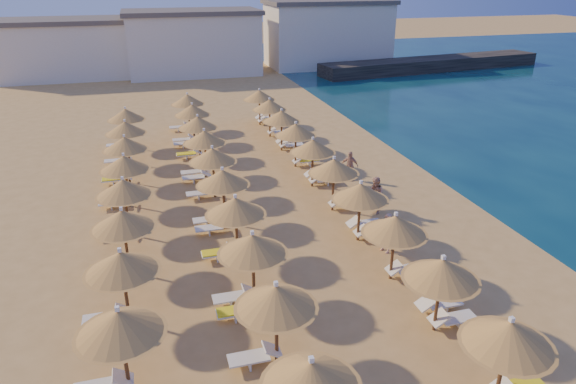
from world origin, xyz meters
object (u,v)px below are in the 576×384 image
object	(u,v)px
parasol_row_east	(334,167)
jetty	(433,64)
beachgoer_b	(376,195)
beachgoer_c	(350,166)
beachgoer_a	(387,233)
parasol_row_west	(223,179)

from	to	relation	value
parasol_row_east	jetty	bearing A→B (deg)	53.18
jetty	beachgoer_b	xyz separation A→B (m)	(-24.30, -35.94, 0.20)
beachgoer_c	beachgoer_a	bearing A→B (deg)	-66.48
beachgoer_b	beachgoer_a	distance (m)	3.99
jetty	parasol_row_west	bearing A→B (deg)	-139.29
beachgoer_c	beachgoer_a	size ratio (longest dim) A/B	0.97
parasol_row_east	beachgoer_b	bearing A→B (deg)	-23.66
parasol_row_east	parasol_row_west	distance (m)	5.58
parasol_row_east	beachgoer_c	xyz separation A→B (m)	(2.40, 3.66, -1.47)
parasol_row_west	beachgoer_b	distance (m)	7.73
jetty	beachgoer_a	size ratio (longest dim) A/B	16.51
parasol_row_east	beachgoer_a	distance (m)	4.93
beachgoer_b	parasol_row_west	bearing A→B (deg)	-113.35
beachgoer_b	parasol_row_east	bearing A→B (deg)	-130.50
jetty	beachgoer_a	world-z (taller)	beachgoer_a
parasol_row_east	beachgoer_a	world-z (taller)	parasol_row_east
parasol_row_west	beachgoer_a	bearing A→B (deg)	-36.34
jetty	beachgoer_a	xyz separation A→B (m)	(-25.52, -39.73, 0.16)
beachgoer_c	beachgoer_b	bearing A→B (deg)	-60.70
jetty	parasol_row_east	world-z (taller)	parasol_row_east
parasol_row_east	beachgoer_b	world-z (taller)	parasol_row_east
parasol_row_west	beachgoer_b	xyz separation A→B (m)	(7.55, -0.86, -1.40)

